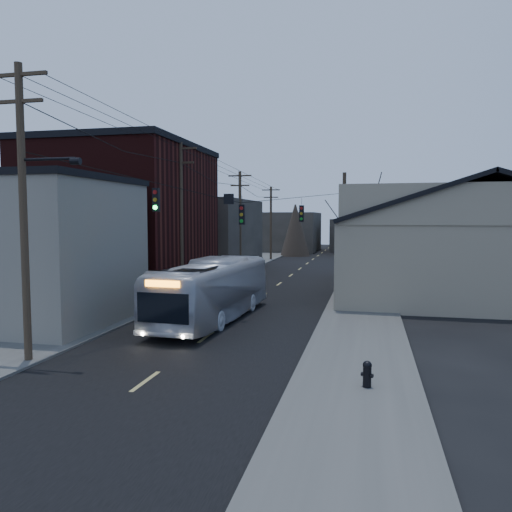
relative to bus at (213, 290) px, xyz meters
The scene contains 15 objects.
ground 11.65m from the bus, 85.95° to the right, with size 160.00×160.00×0.00m, color black.
road_surface 18.56m from the bus, 87.47° to the left, with size 9.00×110.00×0.02m, color black.
sidewalk_left 19.39m from the bus, 107.10° to the left, with size 4.00×110.00×0.12m, color #474744.
sidewalk_right 19.93m from the bus, 68.40° to the left, with size 4.00×110.00×0.12m, color #474744.
building_clapboard 8.78m from the bus, 162.89° to the right, with size 8.00×8.00×7.00m, color slate.
building_brick 12.97m from the bus, 137.28° to the left, with size 10.00×12.00×10.00m, color black.
building_left_far 26.05m from the bus, 109.53° to the left, with size 9.00×14.00×7.00m, color #332F29.
warehouse 19.34m from the bus, 44.30° to the left, with size 16.16×20.60×7.73m.
building_far_left 53.75m from the bus, 95.54° to the left, with size 10.00×12.00×6.00m, color #332F29.
building_far_right 59.01m from the bus, 82.39° to the left, with size 12.00×14.00×5.00m, color #332F29.
bare_tree 11.39m from the bus, 49.22° to the left, with size 0.40×0.40×7.20m, color black.
utility_lines 13.27m from the bus, 100.32° to the left, with size 11.24×45.28×10.50m.
bus is the anchor object (origin of this frame).
parked_car 24.48m from the bus, 98.19° to the left, with size 1.33×3.83×1.26m, color #A4A7AC.
fire_hydrant 11.72m from the bus, 48.95° to the right, with size 0.39×0.27×0.80m.
Camera 1 is at (6.85, -12.28, 5.19)m, focal length 35.00 mm.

